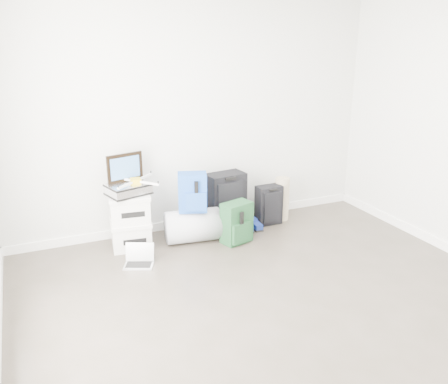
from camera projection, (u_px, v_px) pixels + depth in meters
name	position (u px, v px, depth m)	size (l,w,h in m)	color
ground	(306.00, 334.00, 3.77)	(5.00, 5.00, 0.00)	#393329
room_envelope	(319.00, 118.00, 3.24)	(4.52, 5.02, 2.71)	silver
boxes_stack	(130.00, 221.00, 5.21)	(0.48, 0.40, 0.62)	silver
briefcase	(128.00, 189.00, 5.09)	(0.42, 0.31, 0.12)	#B2B2B7
painting	(125.00, 168.00, 5.10)	(0.40, 0.13, 0.31)	black
drone	(136.00, 181.00, 5.07)	(0.47, 0.47, 0.05)	gold
duffel_bag	(193.00, 226.00, 5.40)	(0.38, 0.38, 0.61)	#9C9EA5
blue_backpack	(193.00, 193.00, 5.25)	(0.36, 0.31, 0.44)	#184EA1
large_suitcase	(226.00, 202.00, 5.69)	(0.48, 0.35, 0.70)	black
green_backpack	(237.00, 224.00, 5.36)	(0.38, 0.33, 0.47)	#143919
carry_on	(269.00, 205.00, 5.89)	(0.31, 0.21, 0.49)	black
shoes	(252.00, 226.00, 5.77)	(0.24, 0.26, 0.08)	black
rolled_rug	(282.00, 199.00, 6.02)	(0.18, 0.18, 0.55)	gray
laptop	(139.00, 260.00, 4.90)	(0.35, 0.31, 0.21)	#B5B5BA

